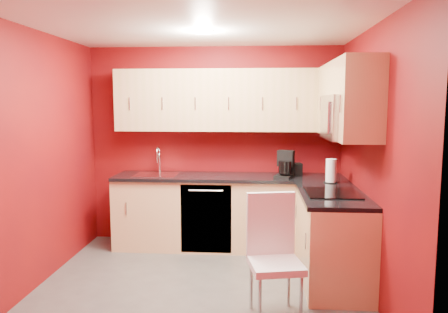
# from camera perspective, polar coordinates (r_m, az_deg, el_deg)

# --- Properties ---
(floor) EXTENTS (3.20, 3.20, 0.00)m
(floor) POSITION_cam_1_polar(r_m,az_deg,el_deg) (4.48, -3.05, -16.59)
(floor) COLOR #514F4C
(floor) RESTS_ON ground
(ceiling) EXTENTS (3.20, 3.20, 0.00)m
(ceiling) POSITION_cam_1_polar(r_m,az_deg,el_deg) (4.17, -3.29, 16.75)
(ceiling) COLOR white
(ceiling) RESTS_ON wall_back
(wall_back) EXTENTS (3.20, 0.00, 3.20)m
(wall_back) POSITION_cam_1_polar(r_m,az_deg,el_deg) (5.62, -1.21, 1.46)
(wall_back) COLOR maroon
(wall_back) RESTS_ON floor
(wall_front) EXTENTS (3.20, 0.00, 3.20)m
(wall_front) POSITION_cam_1_polar(r_m,az_deg,el_deg) (2.68, -7.28, -4.76)
(wall_front) COLOR maroon
(wall_front) RESTS_ON floor
(wall_left) EXTENTS (0.00, 3.00, 3.00)m
(wall_left) POSITION_cam_1_polar(r_m,az_deg,el_deg) (4.63, -23.22, -0.31)
(wall_left) COLOR maroon
(wall_left) RESTS_ON floor
(wall_right) EXTENTS (0.00, 3.00, 3.00)m
(wall_right) POSITION_cam_1_polar(r_m,az_deg,el_deg) (4.25, 18.78, -0.73)
(wall_right) COLOR maroon
(wall_right) RESTS_ON floor
(base_cabinets_back) EXTENTS (2.80, 0.60, 0.87)m
(base_cabinets_back) POSITION_cam_1_polar(r_m,az_deg,el_deg) (5.46, 0.62, -7.41)
(base_cabinets_back) COLOR #DEB57F
(base_cabinets_back) RESTS_ON floor
(base_cabinets_right) EXTENTS (0.60, 1.30, 0.87)m
(base_cabinets_right) POSITION_cam_1_polar(r_m,az_deg,el_deg) (4.60, 13.90, -10.39)
(base_cabinets_right) COLOR #DEB57F
(base_cabinets_right) RESTS_ON floor
(countertop_back) EXTENTS (2.80, 0.63, 0.04)m
(countertop_back) POSITION_cam_1_polar(r_m,az_deg,el_deg) (5.35, 0.62, -2.72)
(countertop_back) COLOR black
(countertop_back) RESTS_ON base_cabinets_back
(countertop_right) EXTENTS (0.63, 1.27, 0.04)m
(countertop_right) POSITION_cam_1_polar(r_m,az_deg,el_deg) (4.47, 13.91, -4.88)
(countertop_right) COLOR black
(countertop_right) RESTS_ON base_cabinets_right
(upper_cabinets_back) EXTENTS (2.80, 0.35, 0.75)m
(upper_cabinets_back) POSITION_cam_1_polar(r_m,az_deg,el_deg) (5.41, 0.73, 7.34)
(upper_cabinets_back) COLOR tan
(upper_cabinets_back) RESTS_ON wall_back
(upper_cabinets_right) EXTENTS (0.35, 1.55, 0.75)m
(upper_cabinets_right) POSITION_cam_1_polar(r_m,az_deg,el_deg) (4.60, 15.58, 7.92)
(upper_cabinets_right) COLOR tan
(upper_cabinets_right) RESTS_ON wall_right
(microwave) EXTENTS (0.42, 0.76, 0.42)m
(microwave) POSITION_cam_1_polar(r_m,az_deg,el_deg) (4.36, 15.70, 4.99)
(microwave) COLOR silver
(microwave) RESTS_ON upper_cabinets_right
(cooktop) EXTENTS (0.50, 0.55, 0.01)m
(cooktop) POSITION_cam_1_polar(r_m,az_deg,el_deg) (4.43, 13.93, -4.65)
(cooktop) COLOR black
(cooktop) RESTS_ON countertop_right
(sink) EXTENTS (0.52, 0.42, 0.35)m
(sink) POSITION_cam_1_polar(r_m,az_deg,el_deg) (5.48, -8.80, -1.98)
(sink) COLOR silver
(sink) RESTS_ON countertop_back
(dishwasher_front) EXTENTS (0.60, 0.02, 0.82)m
(dishwasher_front) POSITION_cam_1_polar(r_m,az_deg,el_deg) (5.20, -2.36, -8.15)
(dishwasher_front) COLOR black
(dishwasher_front) RESTS_ON base_cabinets_back
(downlight) EXTENTS (0.20, 0.20, 0.01)m
(downlight) POSITION_cam_1_polar(r_m,az_deg,el_deg) (4.46, -2.76, 15.92)
(downlight) COLOR white
(downlight) RESTS_ON ceiling
(coffee_maker) EXTENTS (0.27, 0.31, 0.32)m
(coffee_maker) POSITION_cam_1_polar(r_m,az_deg,el_deg) (5.23, 7.86, -1.02)
(coffee_maker) COLOR black
(coffee_maker) RESTS_ON countertop_back
(napkin_holder) EXTENTS (0.16, 0.16, 0.15)m
(napkin_holder) POSITION_cam_1_polar(r_m,az_deg,el_deg) (5.45, 9.37, -1.62)
(napkin_holder) COLOR black
(napkin_holder) RESTS_ON countertop_back
(paper_towel) EXTENTS (0.16, 0.16, 0.27)m
(paper_towel) POSITION_cam_1_polar(r_m,az_deg,el_deg) (5.00, 13.80, -1.83)
(paper_towel) COLOR white
(paper_towel) RESTS_ON countertop_right
(dining_chair) EXTENTS (0.50, 0.51, 1.03)m
(dining_chair) POSITION_cam_1_polar(r_m,az_deg,el_deg) (3.74, 6.75, -13.03)
(dining_chair) COLOR white
(dining_chair) RESTS_ON floor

